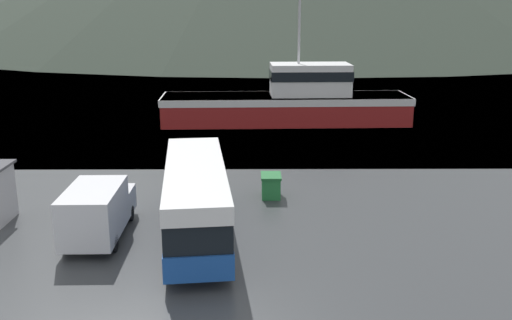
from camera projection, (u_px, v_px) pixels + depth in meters
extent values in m
plane|color=slate|center=(248.00, 43.00, 150.39)|extent=(240.00, 240.00, 0.00)
cube|color=#194799|center=(196.00, 216.00, 24.39)|extent=(3.60, 10.57, 0.95)
cube|color=black|center=(196.00, 194.00, 24.12)|extent=(3.52, 10.36, 1.09)
cube|color=white|center=(195.00, 174.00, 23.89)|extent=(3.60, 10.57, 0.68)
cube|color=black|center=(194.00, 165.00, 29.15)|extent=(2.16, 0.30, 1.47)
cylinder|color=black|center=(173.00, 200.00, 27.87)|extent=(0.40, 0.93, 0.90)
cylinder|color=black|center=(217.00, 198.00, 28.11)|extent=(0.40, 0.93, 0.90)
cylinder|color=black|center=(169.00, 265.00, 20.92)|extent=(0.40, 0.93, 0.90)
cylinder|color=black|center=(228.00, 262.00, 21.16)|extent=(0.40, 0.93, 0.90)
cube|color=silver|center=(94.00, 212.00, 23.63)|extent=(2.18, 3.93, 2.03)
cube|color=silver|center=(110.00, 200.00, 26.44)|extent=(2.15, 1.70, 1.11)
cube|color=black|center=(104.00, 187.00, 25.41)|extent=(1.81, 0.08, 0.71)
cylinder|color=black|center=(89.00, 213.00, 26.35)|extent=(0.23, 0.70, 0.70)
cylinder|color=black|center=(130.00, 213.00, 26.39)|extent=(0.23, 0.70, 0.70)
cylinder|color=black|center=(67.00, 243.00, 23.02)|extent=(0.23, 0.70, 0.70)
cylinder|color=black|center=(114.00, 243.00, 23.06)|extent=(0.23, 0.70, 0.70)
cube|color=maroon|center=(285.00, 109.00, 48.02)|extent=(20.57, 5.53, 2.34)
cube|color=white|center=(285.00, 99.00, 47.79)|extent=(20.77, 5.59, 0.59)
cube|color=white|center=(310.00, 79.00, 47.45)|extent=(6.64, 3.62, 2.62)
cube|color=black|center=(310.00, 75.00, 47.34)|extent=(6.78, 3.72, 0.79)
cylinder|color=#B2B2B7|center=(299.00, 29.00, 46.34)|extent=(0.20, 0.20, 5.52)
cube|color=#287F3D|center=(271.00, 187.00, 29.56)|extent=(0.95, 1.30, 1.07)
cube|color=#226C34|center=(271.00, 176.00, 29.40)|extent=(1.04, 1.43, 0.12)
cylinder|color=#4C4C51|center=(170.00, 171.00, 33.48)|extent=(0.35, 0.35, 0.47)
sphere|color=#4C4C51|center=(170.00, 165.00, 33.39)|extent=(0.40, 0.40, 0.40)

